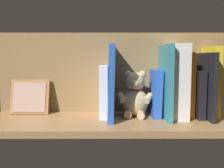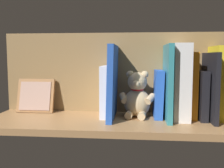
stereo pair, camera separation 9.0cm
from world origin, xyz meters
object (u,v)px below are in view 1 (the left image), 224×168
at_px(book_0, 211,82).
at_px(teddy_bear, 136,96).
at_px(dictionary_thick_white, 177,81).
at_px(picture_frame_leaning, 31,97).

xyz_separation_m(book_0, teddy_bear, (0.28, 0.00, -0.05)).
bearing_deg(book_0, teddy_bear, 0.33).
relative_size(dictionary_thick_white, picture_frame_leaning, 1.80).
relative_size(book_0, picture_frame_leaning, 1.74).
xyz_separation_m(dictionary_thick_white, picture_frame_leaning, (0.55, -0.05, -0.07)).
height_order(teddy_bear, picture_frame_leaning, teddy_bear).
bearing_deg(book_0, picture_frame_leaning, -3.54).
height_order(book_0, picture_frame_leaning, book_0).
relative_size(dictionary_thick_white, teddy_bear, 1.57).
bearing_deg(dictionary_thick_white, picture_frame_leaning, -5.65).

